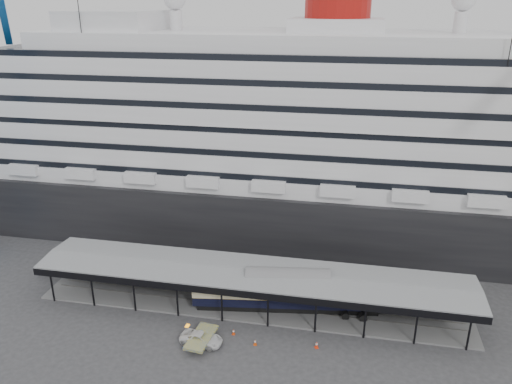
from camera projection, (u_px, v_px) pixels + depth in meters
The scene contains 8 objects.
ground at pixel (243, 328), 61.00m from camera, with size 200.00×200.00×0.00m, color #343436.
cruise_ship at pixel (284, 122), 83.68m from camera, with size 130.00×30.00×43.90m.
platform_canopy at pixel (251, 289), 64.72m from camera, with size 56.00×9.18×5.30m.
port_truck at pixel (201, 339), 57.96m from camera, with size 2.30×4.99×1.39m, color silver.
pullman_carriage at pixel (287, 290), 63.70m from camera, with size 24.33×6.40×23.70m.
traffic_cone_left at pixel (233, 332), 59.68m from camera, with size 0.40×0.40×0.73m.
traffic_cone_mid at pixel (255, 342), 57.86m from camera, with size 0.46×0.46×0.75m.
traffic_cone_right at pixel (317, 345), 57.36m from camera, with size 0.57×0.57×0.85m.
Camera 1 is at (11.33, -49.67, 37.48)m, focal length 35.00 mm.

